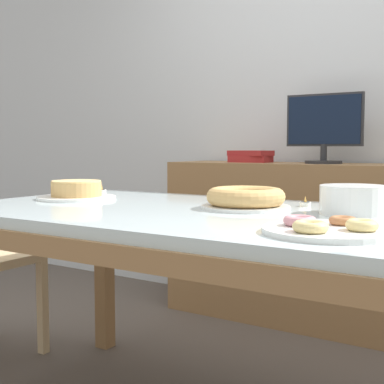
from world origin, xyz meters
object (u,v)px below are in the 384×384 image
at_px(pastry_platter, 328,229).
at_px(tealight_near_front, 371,204).
at_px(cake_golden_bundt, 246,199).
at_px(tealight_centre, 305,204).
at_px(cake_chocolate_round, 76,191).
at_px(computer_monitor, 324,129).
at_px(tealight_right_edge, 102,191).
at_px(plate_stack, 354,200).
at_px(book_stack, 251,156).

distance_m(pastry_platter, tealight_near_front, 0.66).
relative_size(cake_golden_bundt, tealight_centre, 7.50).
height_order(cake_chocolate_round, pastry_platter, cake_chocolate_round).
relative_size(computer_monitor, tealight_near_front, 10.60).
distance_m(tealight_centre, tealight_right_edge, 0.98).
relative_size(computer_monitor, tealight_centre, 10.60).
bearing_deg(computer_monitor, pastry_platter, -70.35).
distance_m(cake_chocolate_round, plate_stack, 1.08).
relative_size(computer_monitor, pastry_platter, 1.31).
height_order(computer_monitor, tealight_near_front, computer_monitor).
distance_m(cake_golden_bundt, tealight_near_front, 0.45).
bearing_deg(pastry_platter, cake_golden_bundt, 138.49).
relative_size(tealight_near_front, tealight_centre, 1.00).
xyz_separation_m(pastry_platter, tealight_centre, (-0.26, 0.54, -0.00)).
height_order(cake_golden_bundt, tealight_right_edge, cake_golden_bundt).
distance_m(tealight_near_front, tealight_right_edge, 1.19).
distance_m(plate_stack, tealight_centre, 0.24).
relative_size(computer_monitor, plate_stack, 2.02).
distance_m(book_stack, cake_chocolate_round, 1.31).
height_order(plate_stack, tealight_centre, plate_stack).
bearing_deg(computer_monitor, tealight_right_edge, -123.76).
xyz_separation_m(computer_monitor, tealight_near_front, (0.50, -0.93, -0.30)).
bearing_deg(computer_monitor, book_stack, 179.82).
bearing_deg(cake_chocolate_round, tealight_centre, 15.82).
xyz_separation_m(plate_stack, tealight_near_front, (-0.01, 0.24, -0.03)).
bearing_deg(plate_stack, tealight_centre, 149.03).
xyz_separation_m(cake_golden_bundt, pastry_platter, (0.41, -0.36, -0.02)).
bearing_deg(tealight_centre, pastry_platter, -63.86).
bearing_deg(tealight_centre, plate_stack, -30.97).
bearing_deg(tealight_right_edge, book_stack, 76.81).
xyz_separation_m(plate_stack, tealight_centre, (-0.21, 0.12, -0.03)).
height_order(cake_chocolate_round, tealight_near_front, cake_chocolate_round).
height_order(computer_monitor, tealight_centre, computer_monitor).
bearing_deg(pastry_platter, cake_chocolate_round, 165.53).
xyz_separation_m(book_stack, tealight_centre, (0.74, -1.05, -0.14)).
height_order(computer_monitor, pastry_platter, computer_monitor).
height_order(pastry_platter, plate_stack, plate_stack).
bearing_deg(computer_monitor, tealight_near_front, -61.70).
bearing_deg(pastry_platter, tealight_near_front, 95.79).
height_order(pastry_platter, tealight_right_edge, pastry_platter).
height_order(tealight_near_front, tealight_centre, same).
xyz_separation_m(computer_monitor, tealight_centre, (0.30, -1.05, -0.30)).
xyz_separation_m(plate_stack, tealight_right_edge, (-1.19, 0.15, -0.03)).
bearing_deg(book_stack, tealight_centre, -54.61).
bearing_deg(tealight_centre, cake_golden_bundt, -128.77).
distance_m(plate_stack, tealight_right_edge, 1.20).
distance_m(cake_golden_bundt, tealight_centre, 0.23).
distance_m(cake_golden_bundt, plate_stack, 0.35).
bearing_deg(tealight_right_edge, pastry_platter, -24.34).
distance_m(book_stack, pastry_platter, 1.89).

